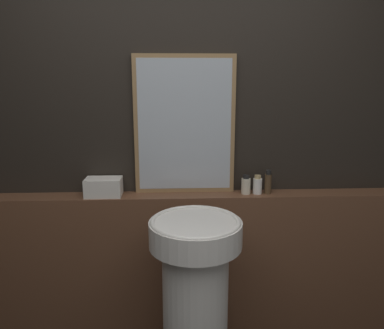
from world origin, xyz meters
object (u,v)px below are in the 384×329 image
Objects in this scene: towel_stack at (104,187)px; lotion_bottle at (268,183)px; shampoo_bottle at (246,185)px; conditioner_bottle at (257,185)px; mirror at (185,125)px; pedestal_sink at (195,295)px.

lotion_bottle reaches higher than towel_stack.
towel_stack is 1.82× the size of shampoo_bottle.
lotion_bottle is (0.14, 0.00, 0.01)m from shampoo_bottle.
conditioner_bottle is at bearing 0.00° from towel_stack.
conditioner_bottle is (0.07, 0.00, -0.00)m from shampoo_bottle.
mirror is at bearing 7.36° from towel_stack.
pedestal_sink is 8.02× the size of shampoo_bottle.
pedestal_sink is 0.96m from mirror.
pedestal_sink is 0.80m from lotion_bottle.
towel_stack is (-0.53, 0.44, 0.46)m from pedestal_sink.
towel_stack is 0.86m from shampoo_bottle.
pedestal_sink is at bearing -85.76° from mirror.
mirror is 0.61m from towel_stack.
conditioner_bottle is 0.07m from lotion_bottle.
shampoo_bottle is at bearing 52.90° from pedestal_sink.
shampoo_bottle is (0.33, 0.44, 0.46)m from pedestal_sink.
pedestal_sink is at bearing -136.77° from lotion_bottle.
towel_stack is 0.93m from conditioner_bottle.
mirror is at bearing 171.86° from conditioner_bottle.
pedestal_sink is 4.40× the size of towel_stack.
lotion_bottle reaches higher than conditioner_bottle.
lotion_bottle is at bearing 0.00° from conditioner_bottle.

